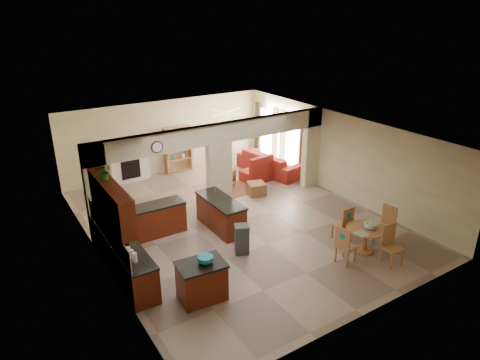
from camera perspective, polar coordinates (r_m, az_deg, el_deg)
floor at (r=12.90m, az=-0.47°, el=-5.53°), size 10.00×10.00×0.00m
ceiling at (r=11.87m, az=-0.51°, el=6.54°), size 10.00×10.00×0.00m
wall_back at (r=16.55m, az=-9.74°, el=5.68°), size 8.00×0.00×8.00m
wall_front at (r=8.92m, az=17.04°, el=-9.88°), size 8.00×0.00×8.00m
wall_left at (r=10.93m, az=-18.63°, el=-3.95°), size 0.00×10.00×10.00m
wall_right at (r=14.70m, az=12.88°, el=3.35°), size 0.00×10.00×10.00m
partition_left_pier at (r=11.88m, az=-18.49°, el=-1.81°), size 0.60×0.25×2.80m
partition_center_pier at (r=13.23m, az=-2.78°, el=0.40°), size 0.80×0.25×2.20m
partition_right_pier at (r=15.18m, az=9.43°, el=4.21°), size 0.60×0.25×2.80m
partition_header at (r=12.78m, az=-2.90°, el=6.25°), size 8.00×0.25×0.60m
kitchen_counter at (r=11.30m, az=-14.09°, el=-7.88°), size 2.52×3.29×1.48m
upper_cabinets at (r=10.04m, az=-16.82°, el=-2.78°), size 0.35×2.40×0.90m
peninsula at (r=12.33m, az=-2.57°, el=-4.54°), size 0.70×1.85×0.91m
wall_clock at (r=11.84m, az=-10.98°, el=4.33°), size 0.34×0.03×0.34m
rug at (r=15.08m, az=-0.83°, el=-1.26°), size 1.60×1.30×0.01m
fireplace at (r=16.12m, az=-14.55°, el=1.90°), size 1.60×0.35×1.20m
shelving_unit at (r=16.66m, az=-8.28°, el=4.09°), size 1.00×0.32×1.80m
window_a at (r=16.35m, az=7.10°, el=4.90°), size 0.02×0.90×1.90m
window_b at (r=17.63m, az=3.60°, el=6.30°), size 0.02×0.90×1.90m
glazed_door at (r=17.02m, az=5.27°, el=5.15°), size 0.02×0.70×2.10m
drape_a_left at (r=15.89m, az=8.35°, el=4.33°), size 0.10×0.28×2.30m
drape_a_right at (r=16.77m, az=5.69°, el=5.40°), size 0.10×0.28×2.30m
drape_b_left at (r=17.15m, az=4.67°, el=5.82°), size 0.10×0.28×2.30m
drape_b_right at (r=18.08m, az=2.38°, el=6.73°), size 0.10×0.28×2.30m
ceiling_fan at (r=15.17m, az=-1.71°, el=9.03°), size 1.00×1.00×0.10m
kitchen_island at (r=9.59m, az=-5.13°, el=-13.26°), size 1.09×0.82×0.89m
teal_bowl at (r=9.31m, az=-4.64°, el=-10.54°), size 0.34×0.34×0.16m
trash_can at (r=11.16m, az=0.24°, el=-8.07°), size 0.45×0.42×0.75m
dining_table at (r=11.66m, az=16.35°, el=-7.13°), size 1.00×1.00×0.68m
fruit_bowl at (r=11.54m, az=16.94°, el=-5.85°), size 0.30×0.30×0.16m
sofa at (r=16.58m, az=4.06°, el=2.36°), size 2.88×1.52×0.80m
chaise at (r=15.82m, az=2.16°, el=0.64°), size 1.09×0.93×0.40m
armchair at (r=15.18m, az=-2.31°, el=0.23°), size 1.01×1.02×0.67m
ottoman at (r=14.66m, az=2.21°, el=-1.14°), size 0.68×0.68×0.41m
plant at (r=10.02m, az=-17.64°, el=1.09°), size 0.43×0.41×0.39m
chair_north at (r=11.98m, az=13.76°, el=-5.54°), size 0.42×0.43×1.02m
chair_east at (r=12.30m, az=18.91°, el=-5.40°), size 0.47×0.47×1.02m
chair_south at (r=11.33m, az=19.46°, el=-7.93°), size 0.46×0.46×1.02m
chair_west at (r=10.96m, az=13.77°, el=-8.29°), size 0.48×0.48×1.02m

